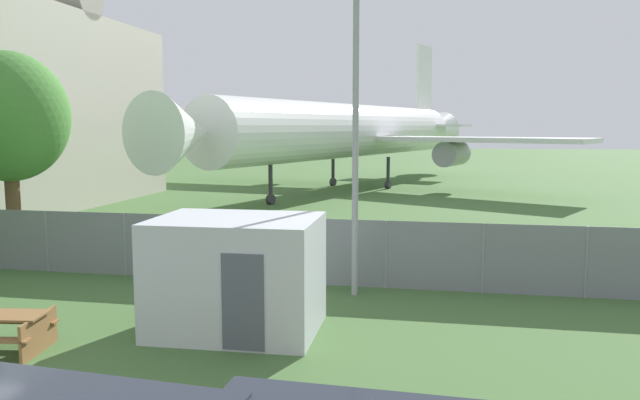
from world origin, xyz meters
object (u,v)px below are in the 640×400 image
(airplane, at_px, (353,131))
(picnic_bench_open_grass, at_px, (3,329))
(portable_cabin, at_px, (237,275))
(tree_left_of_cabin, at_px, (8,117))

(airplane, relative_size, picnic_bench_open_grass, 21.13)
(portable_cabin, height_order, tree_left_of_cabin, tree_left_of_cabin)
(airplane, distance_m, portable_cabin, 30.97)
(airplane, bearing_deg, portable_cabin, 21.87)
(tree_left_of_cabin, bearing_deg, airplane, 67.82)
(portable_cabin, bearing_deg, tree_left_of_cabin, 144.04)
(picnic_bench_open_grass, bearing_deg, tree_left_of_cabin, 125.98)
(picnic_bench_open_grass, bearing_deg, airplane, 86.12)
(portable_cabin, bearing_deg, picnic_bench_open_grass, -153.45)
(airplane, height_order, tree_left_of_cabin, airplane)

